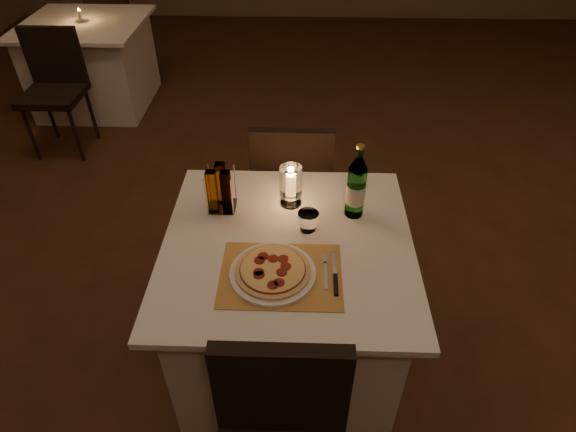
{
  "coord_description": "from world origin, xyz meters",
  "views": [
    {
      "loc": [
        -0.23,
        -1.68,
        2.04
      ],
      "look_at": [
        -0.27,
        -0.25,
        0.86
      ],
      "focal_mm": 30.0,
      "sensor_mm": 36.0,
      "label": 1
    }
  ],
  "objects_px": {
    "main_table": "(288,303)",
    "tumbler": "(308,221)",
    "chair_far": "(292,179)",
    "pizza": "(273,270)",
    "water_bottle": "(356,188)",
    "plate": "(273,273)",
    "neighbor_table_left": "(93,64)",
    "hurricane_candle": "(291,183)"
  },
  "relations": [
    {
      "from": "tumbler",
      "to": "water_bottle",
      "type": "bearing_deg",
      "value": 29.29
    },
    {
      "from": "main_table",
      "to": "tumbler",
      "type": "xyz_separation_m",
      "value": [
        0.08,
        0.08,
        0.41
      ]
    },
    {
      "from": "pizza",
      "to": "water_bottle",
      "type": "height_order",
      "value": "water_bottle"
    },
    {
      "from": "chair_far",
      "to": "pizza",
      "type": "bearing_deg",
      "value": -93.21
    },
    {
      "from": "water_bottle",
      "to": "main_table",
      "type": "bearing_deg",
      "value": -145.17
    },
    {
      "from": "plate",
      "to": "hurricane_candle",
      "type": "relative_size",
      "value": 1.72
    },
    {
      "from": "plate",
      "to": "water_bottle",
      "type": "relative_size",
      "value": 0.95
    },
    {
      "from": "chair_far",
      "to": "water_bottle",
      "type": "relative_size",
      "value": 2.67
    },
    {
      "from": "main_table",
      "to": "neighbor_table_left",
      "type": "height_order",
      "value": "same"
    },
    {
      "from": "pizza",
      "to": "tumbler",
      "type": "distance_m",
      "value": 0.29
    },
    {
      "from": "water_bottle",
      "to": "hurricane_candle",
      "type": "xyz_separation_m",
      "value": [
        -0.27,
        0.06,
        -0.03
      ]
    },
    {
      "from": "main_table",
      "to": "hurricane_candle",
      "type": "bearing_deg",
      "value": 88.89
    },
    {
      "from": "main_table",
      "to": "chair_far",
      "type": "bearing_deg",
      "value": 90.0
    },
    {
      "from": "chair_far",
      "to": "pizza",
      "type": "relative_size",
      "value": 3.21
    },
    {
      "from": "main_table",
      "to": "plate",
      "type": "bearing_deg",
      "value": -105.52
    },
    {
      "from": "main_table",
      "to": "neighbor_table_left",
      "type": "xyz_separation_m",
      "value": [
        -1.81,
        2.66,
        0.0
      ]
    },
    {
      "from": "pizza",
      "to": "water_bottle",
      "type": "xyz_separation_m",
      "value": [
        0.32,
        0.37,
        0.11
      ]
    },
    {
      "from": "main_table",
      "to": "water_bottle",
      "type": "distance_m",
      "value": 0.6
    },
    {
      "from": "chair_far",
      "to": "plate",
      "type": "xyz_separation_m",
      "value": [
        -0.05,
        -0.89,
        0.2
      ]
    },
    {
      "from": "main_table",
      "to": "neighbor_table_left",
      "type": "bearing_deg",
      "value": 124.18
    },
    {
      "from": "tumbler",
      "to": "neighbor_table_left",
      "type": "xyz_separation_m",
      "value": [
        -1.89,
        2.58,
        -0.41
      ]
    },
    {
      "from": "chair_far",
      "to": "tumbler",
      "type": "xyz_separation_m",
      "value": [
        0.08,
        -0.63,
        0.23
      ]
    },
    {
      "from": "water_bottle",
      "to": "neighbor_table_left",
      "type": "height_order",
      "value": "water_bottle"
    },
    {
      "from": "plate",
      "to": "pizza",
      "type": "distance_m",
      "value": 0.02
    },
    {
      "from": "pizza",
      "to": "water_bottle",
      "type": "distance_m",
      "value": 0.5
    },
    {
      "from": "plate",
      "to": "chair_far",
      "type": "bearing_deg",
      "value": 86.8
    },
    {
      "from": "water_bottle",
      "to": "neighbor_table_left",
      "type": "distance_m",
      "value": 3.27
    },
    {
      "from": "hurricane_candle",
      "to": "main_table",
      "type": "bearing_deg",
      "value": -91.11
    },
    {
      "from": "plate",
      "to": "neighbor_table_left",
      "type": "bearing_deg",
      "value": 121.73
    },
    {
      "from": "tumbler",
      "to": "water_bottle",
      "type": "xyz_separation_m",
      "value": [
        0.19,
        0.11,
        0.09
      ]
    },
    {
      "from": "main_table",
      "to": "plate",
      "type": "xyz_separation_m",
      "value": [
        -0.05,
        -0.18,
        0.38
      ]
    },
    {
      "from": "plate",
      "to": "neighbor_table_left",
      "type": "height_order",
      "value": "plate"
    },
    {
      "from": "chair_far",
      "to": "neighbor_table_left",
      "type": "bearing_deg",
      "value": 132.86
    },
    {
      "from": "pizza",
      "to": "tumbler",
      "type": "relative_size",
      "value": 3.3
    },
    {
      "from": "pizza",
      "to": "tumbler",
      "type": "height_order",
      "value": "tumbler"
    },
    {
      "from": "plate",
      "to": "hurricane_candle",
      "type": "distance_m",
      "value": 0.45
    },
    {
      "from": "plate",
      "to": "tumbler",
      "type": "height_order",
      "value": "tumbler"
    },
    {
      "from": "main_table",
      "to": "tumbler",
      "type": "relative_size",
      "value": 11.79
    },
    {
      "from": "plate",
      "to": "pizza",
      "type": "xyz_separation_m",
      "value": [
        -0.0,
        -0.0,
        0.02
      ]
    },
    {
      "from": "tumbler",
      "to": "water_bottle",
      "type": "relative_size",
      "value": 0.25
    },
    {
      "from": "tumbler",
      "to": "hurricane_candle",
      "type": "relative_size",
      "value": 0.46
    },
    {
      "from": "pizza",
      "to": "neighbor_table_left",
      "type": "relative_size",
      "value": 0.28
    }
  ]
}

